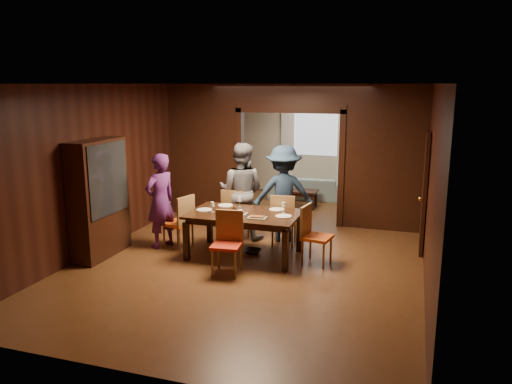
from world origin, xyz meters
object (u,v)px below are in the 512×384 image
(person_navy, at_px, (283,194))
(chair_left, at_px, (178,221))
(coffee_table, at_px, (301,198))
(person_purple, at_px, (160,201))
(chair_far_r, at_px, (284,219))
(chair_right, at_px, (317,235))
(chair_near, at_px, (226,244))
(hutch, at_px, (99,199))
(person_grey, at_px, (241,191))
(chair_far_l, at_px, (236,213))
(sofa, at_px, (307,188))
(dining_table, at_px, (244,234))

(person_navy, height_order, chair_left, person_navy)
(coffee_table, bearing_deg, person_purple, -114.81)
(chair_left, relative_size, chair_far_r, 1.00)
(chair_left, xyz_separation_m, chair_right, (2.54, -0.07, 0.00))
(chair_near, bearing_deg, person_purple, 144.97)
(chair_left, relative_size, hutch, 0.48)
(person_grey, height_order, chair_right, person_grey)
(coffee_table, bearing_deg, chair_far_r, -83.08)
(chair_far_r, bearing_deg, chair_near, 67.86)
(chair_left, height_order, chair_far_l, same)
(person_navy, bearing_deg, chair_far_l, -10.46)
(person_purple, height_order, coffee_table, person_purple)
(coffee_table, height_order, hutch, hutch)
(coffee_table, xyz_separation_m, chair_left, (-1.42, -3.68, 0.28))
(coffee_table, xyz_separation_m, chair_near, (-0.13, -4.60, 0.28))
(person_grey, relative_size, hutch, 0.92)
(coffee_table, xyz_separation_m, chair_far_r, (0.36, -2.96, 0.28))
(chair_right, relative_size, hutch, 0.48)
(sofa, relative_size, chair_far_l, 2.01)
(chair_near, xyz_separation_m, hutch, (-2.35, 0.13, 0.52))
(chair_near, distance_m, hutch, 2.41)
(chair_left, bearing_deg, coffee_table, 174.66)
(person_purple, xyz_separation_m, sofa, (1.70, 4.62, -0.57))
(chair_left, bearing_deg, chair_near, 70.26)
(chair_near, height_order, hutch, hutch)
(sofa, height_order, chair_right, chair_right)
(person_purple, bearing_deg, chair_far_r, 132.48)
(dining_table, bearing_deg, chair_right, -0.37)
(sofa, height_order, hutch, hutch)
(chair_far_l, bearing_deg, person_navy, -169.19)
(coffee_table, distance_m, chair_right, 3.92)
(person_grey, bearing_deg, dining_table, 109.97)
(person_navy, distance_m, chair_left, 2.00)
(coffee_table, height_order, chair_far_r, chair_far_r)
(person_purple, distance_m, chair_left, 0.48)
(dining_table, relative_size, hutch, 0.93)
(person_purple, xyz_separation_m, person_grey, (1.19, 0.95, 0.06))
(dining_table, relative_size, coffee_table, 2.33)
(person_grey, xyz_separation_m, hutch, (-1.95, -1.68, 0.08))
(chair_left, height_order, chair_far_r, same)
(person_grey, distance_m, person_navy, 0.81)
(person_navy, xyz_separation_m, coffee_table, (-0.27, 2.68, -0.70))
(chair_right, relative_size, chair_near, 1.00)
(sofa, relative_size, chair_near, 2.01)
(person_grey, height_order, chair_left, person_grey)
(chair_far_l, bearing_deg, chair_near, 106.65)
(chair_far_l, bearing_deg, hutch, 42.62)
(person_purple, distance_m, person_grey, 1.53)
(person_navy, relative_size, chair_far_l, 1.85)
(chair_far_l, distance_m, hutch, 2.53)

